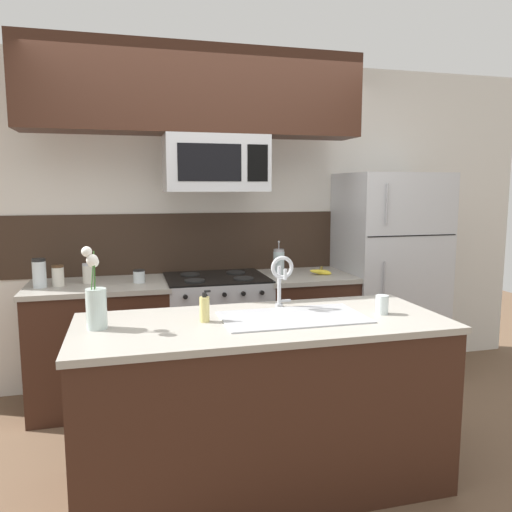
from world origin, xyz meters
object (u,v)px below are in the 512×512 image
at_px(microwave, 215,164).
at_px(storage_jar_tall, 39,273).
at_px(storage_jar_short, 88,273).
at_px(sink_faucet, 282,274).
at_px(stove_range, 217,335).
at_px(refrigerator, 387,276).
at_px(storage_jar_medium, 58,276).
at_px(drinking_glass, 382,305).
at_px(storage_jar_squat, 139,276).
at_px(flower_vase, 96,303).
at_px(banana_bunch, 321,272).
at_px(french_press, 279,262).
at_px(dish_soap_bottle, 205,309).

distance_m(microwave, storage_jar_tall, 1.46).
xyz_separation_m(microwave, storage_jar_short, (-0.93, 0.06, -0.79)).
bearing_deg(sink_faucet, microwave, 100.66).
height_order(stove_range, refrigerator, refrigerator).
relative_size(microwave, storage_jar_medium, 5.12).
relative_size(stove_range, drinking_glass, 8.95).
height_order(stove_range, storage_jar_squat, storage_jar_squat).
height_order(microwave, flower_vase, microwave).
bearing_deg(storage_jar_tall, banana_bunch, -0.55).
distance_m(storage_jar_medium, storage_jar_short, 0.21).
relative_size(microwave, sink_faucet, 2.43).
relative_size(drinking_glass, flower_vase, 0.25).
bearing_deg(storage_jar_tall, stove_range, 1.84).
xyz_separation_m(storage_jar_squat, banana_bunch, (1.41, -0.03, -0.02)).
xyz_separation_m(banana_bunch, sink_faucet, (-0.64, -0.98, 0.18)).
xyz_separation_m(refrigerator, french_press, (-0.94, 0.04, 0.15)).
distance_m(storage_jar_medium, banana_bunch, 1.96).
distance_m(banana_bunch, drinking_glass, 1.25).
bearing_deg(refrigerator, french_press, 177.56).
distance_m(banana_bunch, sink_faucet, 1.19).
height_order(storage_jar_tall, storage_jar_short, storage_jar_tall).
distance_m(refrigerator, dish_soap_bottle, 2.13).
distance_m(refrigerator, banana_bunch, 0.63).
bearing_deg(sink_faucet, storage_jar_squat, 127.17).
bearing_deg(refrigerator, stove_range, -179.21).
xyz_separation_m(storage_jar_medium, storage_jar_short, (0.20, 0.05, -0.00)).
distance_m(stove_range, drinking_glass, 1.55).
xyz_separation_m(microwave, dish_soap_bottle, (-0.28, -1.19, -0.79)).
bearing_deg(storage_jar_tall, storage_jar_short, 14.01).
relative_size(storage_jar_short, french_press, 0.54).
height_order(stove_range, flower_vase, flower_vase).
distance_m(storage_jar_medium, flower_vase, 1.24).
bearing_deg(dish_soap_bottle, drinking_glass, -5.13).
bearing_deg(stove_range, dish_soap_bottle, -102.86).
distance_m(storage_jar_squat, banana_bunch, 1.41).
relative_size(french_press, dish_soap_bottle, 1.62).
relative_size(storage_jar_tall, storage_jar_squat, 2.16).
relative_size(refrigerator, storage_jar_short, 11.87).
bearing_deg(flower_vase, storage_jar_short, 95.48).
distance_m(storage_jar_tall, sink_faucet, 1.75).
bearing_deg(storage_jar_medium, storage_jar_short, 13.63).
xyz_separation_m(storage_jar_medium, drinking_glass, (1.81, -1.29, -0.02)).
height_order(sink_faucet, dish_soap_bottle, sink_faucet).
bearing_deg(drinking_glass, sink_faucet, 152.72).
bearing_deg(storage_jar_tall, microwave, 0.87).
relative_size(storage_jar_tall, sink_faucet, 0.66).
bearing_deg(banana_bunch, refrigerator, 7.31).
bearing_deg(microwave, french_press, 8.91).
height_order(banana_bunch, sink_faucet, sink_faucet).
bearing_deg(storage_jar_medium, microwave, -0.58).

